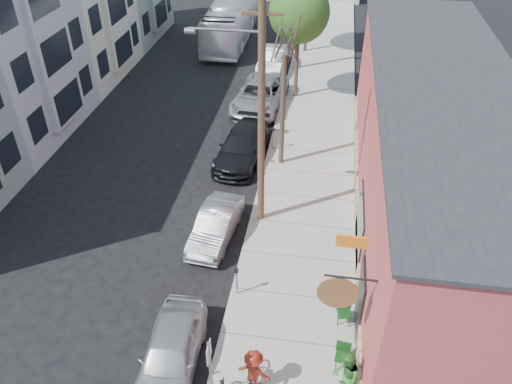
# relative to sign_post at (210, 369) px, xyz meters

# --- Properties ---
(ground) EXTENTS (120.00, 120.00, 0.00)m
(ground) POSITION_rel_sign_post_xyz_m (-2.35, 4.53, -1.83)
(ground) COLOR black
(sidewalk) EXTENTS (4.50, 58.00, 0.15)m
(sidewalk) POSITION_rel_sign_post_xyz_m (1.90, 15.53, -1.76)
(sidewalk) COLOR #A8A79C
(sidewalk) RESTS_ON ground
(cafe_building) EXTENTS (6.60, 20.20, 6.61)m
(cafe_building) POSITION_rel_sign_post_xyz_m (6.64, 9.53, 1.47)
(cafe_building) COLOR #B44343
(cafe_building) RESTS_ON ground
(apartment_row) EXTENTS (6.30, 32.00, 9.00)m
(apartment_row) POSITION_rel_sign_post_xyz_m (-14.20, 18.53, 2.67)
(apartment_row) COLOR gray
(apartment_row) RESTS_ON ground
(sign_post) EXTENTS (0.07, 0.45, 2.80)m
(sign_post) POSITION_rel_sign_post_xyz_m (0.00, 0.00, 0.00)
(sign_post) COLOR slate
(sign_post) RESTS_ON sidewalk
(parking_meter_near) EXTENTS (0.14, 0.14, 1.24)m
(parking_meter_near) POSITION_rel_sign_post_xyz_m (-0.10, 4.30, -0.85)
(parking_meter_near) COLOR slate
(parking_meter_near) RESTS_ON sidewalk
(parking_meter_far) EXTENTS (0.14, 0.14, 1.24)m
(parking_meter_far) POSITION_rel_sign_post_xyz_m (-0.10, 14.44, -0.85)
(parking_meter_far) COLOR slate
(parking_meter_far) RESTS_ON sidewalk
(utility_pole_near) EXTENTS (3.57, 0.28, 10.00)m
(utility_pole_near) POSITION_rel_sign_post_xyz_m (0.04, 8.72, 3.58)
(utility_pole_near) COLOR #503A28
(utility_pole_near) RESTS_ON sidewalk
(tree_bare) EXTENTS (0.24, 0.24, 5.56)m
(tree_bare) POSITION_rel_sign_post_xyz_m (0.45, 13.26, 1.10)
(tree_bare) COLOR #44392C
(tree_bare) RESTS_ON sidewalk
(tree_leafy_mid) EXTENTS (3.49, 3.49, 6.87)m
(tree_leafy_mid) POSITION_rel_sign_post_xyz_m (0.45, 21.07, 3.43)
(tree_leafy_mid) COLOR #44392C
(tree_leafy_mid) RESTS_ON sidewalk
(patio_chair_a) EXTENTS (0.62, 0.62, 0.88)m
(patio_chair_a) POSITION_rel_sign_post_xyz_m (3.68, 3.60, -1.24)
(patio_chair_a) COLOR #124015
(patio_chair_a) RESTS_ON sidewalk
(patio_chair_b) EXTENTS (0.57, 0.57, 0.88)m
(patio_chair_b) POSITION_rel_sign_post_xyz_m (3.66, 1.85, -1.24)
(patio_chair_b) COLOR #124015
(patio_chair_b) RESTS_ON sidewalk
(patron_green) EXTENTS (0.73, 0.93, 1.87)m
(patron_green) POSITION_rel_sign_post_xyz_m (3.70, 0.84, -0.75)
(patron_green) COLOR #33742E
(patron_green) RESTS_ON sidewalk
(cyclist) EXTENTS (1.11, 0.78, 1.56)m
(cyclist) POSITION_rel_sign_post_xyz_m (1.07, 0.73, -0.90)
(cyclist) COLOR maroon
(cyclist) RESTS_ON sidewalk
(cyclist_bike) EXTENTS (0.71, 1.67, 0.85)m
(cyclist_bike) POSITION_rel_sign_post_xyz_m (1.07, 0.73, -1.26)
(cyclist_bike) COLOR black
(cyclist_bike) RESTS_ON sidewalk
(car_0) EXTENTS (1.88, 4.29, 1.44)m
(car_0) POSITION_rel_sign_post_xyz_m (-1.55, 1.10, -1.11)
(car_0) COLOR #B1B3B9
(car_0) RESTS_ON ground
(car_1) EXTENTS (1.73, 4.01, 1.29)m
(car_1) POSITION_rel_sign_post_xyz_m (-1.55, 7.34, -1.19)
(car_1) COLOR #A3A8AB
(car_1) RESTS_ON ground
(car_2) EXTENTS (2.52, 5.25, 1.47)m
(car_2) POSITION_rel_sign_post_xyz_m (-1.55, 13.47, -1.10)
(car_2) COLOR black
(car_2) RESTS_ON ground
(car_3) EXTENTS (3.22, 5.99, 1.60)m
(car_3) POSITION_rel_sign_post_xyz_m (-1.55, 19.38, -1.03)
(car_3) COLOR #A5A8AC
(car_3) RESTS_ON ground
(car_4) EXTENTS (1.67, 4.76, 1.57)m
(car_4) POSITION_rel_sign_post_xyz_m (-1.55, 25.14, -1.05)
(car_4) COLOR #AAADB2
(car_4) RESTS_ON ground
(bus) EXTENTS (2.91, 11.68, 3.24)m
(bus) POSITION_rel_sign_post_xyz_m (-5.53, 31.11, -0.21)
(bus) COLOR white
(bus) RESTS_ON ground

